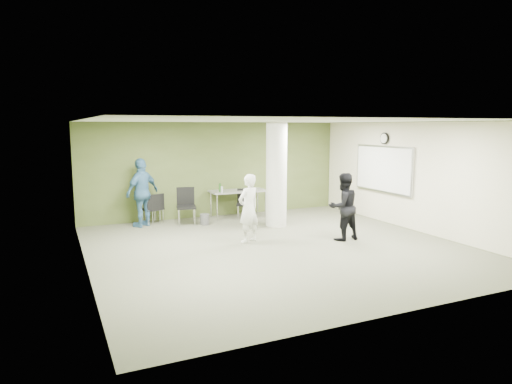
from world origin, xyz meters
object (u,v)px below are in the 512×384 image
folding_table (238,192)px  man_blue (142,193)px  man_black (343,207)px  chair_back_left (152,207)px  woman_white (249,208)px

folding_table → man_blue: bearing=-175.9°
man_blue → folding_table: bearing=149.3°
folding_table → man_black: man_black is taller
chair_back_left → man_black: bearing=122.0°
chair_back_left → man_blue: (-0.28, -0.13, 0.43)m
folding_table → man_black: bearing=-70.0°
chair_back_left → man_blue: size_ratio=0.46×
man_black → woman_white: bearing=-21.4°
woman_white → man_blue: 3.34m
woman_white → man_black: bearing=139.8°
folding_table → man_blue: size_ratio=0.92×
folding_table → woman_white: 3.01m
chair_back_left → folding_table: bearing=166.1°
man_black → man_blue: bearing=-43.0°
woman_white → man_blue: man_blue is taller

